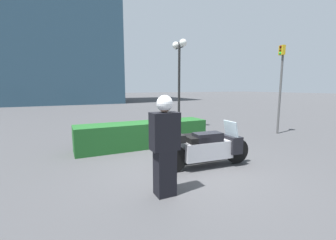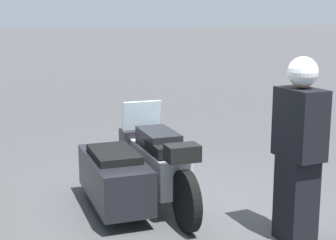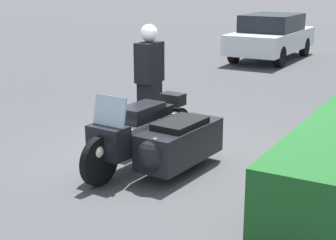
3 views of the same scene
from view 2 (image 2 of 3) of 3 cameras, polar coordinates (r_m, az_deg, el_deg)
ground_plane at (r=5.96m, az=-0.21°, el=-10.93°), size 160.00×160.00×0.00m
police_motorcycle at (r=6.28m, az=-3.91°, el=-5.21°), size 2.52×1.26×1.16m
officer_rider at (r=5.29m, az=14.31°, el=-2.83°), size 0.52×0.31×1.89m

